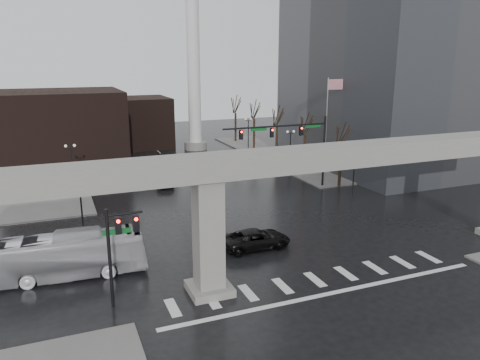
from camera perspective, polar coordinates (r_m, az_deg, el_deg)
The scene contains 24 objects.
ground at distance 32.67m, azimuth 8.22°, elevation -11.18°, with size 160.00×160.00×0.00m, color black.
sidewalk_ne at distance 75.12m, azimuth 11.65°, elevation 3.52°, with size 28.00×36.00×0.15m, color slate.
elevated_guideway at distance 30.98m, azimuth 10.70°, elevation 0.82°, with size 48.00×2.60×8.70m.
office_tower at distance 67.36m, azimuth 19.11°, elevation 19.71°, with size 22.00×26.00×42.00m, color #59595E.
building_far_left at distance 67.87m, azimuth -20.99°, elevation 5.91°, with size 16.00×14.00×10.00m, color black.
building_far_mid at distance 79.01m, azimuth -12.38°, elevation 6.90°, with size 10.00×10.00×8.00m, color black.
smokestack at distance 74.33m, azimuth -5.69°, elevation 13.93°, with size 3.60×3.60×30.00m.
signal_mast_arm at distance 50.92m, azimuth 6.62°, elevation 5.13°, with size 12.12×0.43×8.00m.
signal_left_pole at distance 27.79m, azimuth -14.62°, elevation -7.11°, with size 2.30×0.30×6.00m.
flagpole_assembly at distance 56.60m, azimuth 10.77°, elevation 7.65°, with size 2.06×0.12×12.00m.
lamp_right_0 at distance 49.76m, azimuth 13.76°, elevation 1.81°, with size 1.22×0.32×5.11m.
lamp_right_1 at distance 61.40m, azimuth 6.16°, elevation 4.53°, with size 1.22×0.32×5.11m.
lamp_right_2 at distance 73.87m, azimuth 1.02°, elevation 6.31°, with size 1.22×0.32×5.11m.
lamp_left_0 at distance 40.70m, azimuth -18.92°, elevation -1.38°, with size 1.22×0.32×5.11m.
lamp_left_1 at distance 54.32m, azimuth -19.88°, elevation 2.41°, with size 1.22×0.32×5.11m.
lamp_left_2 at distance 68.10m, azimuth -20.45°, elevation 4.68°, with size 1.22×0.32×5.11m.
tree_right_0 at distance 53.69m, azimuth 12.13°, elevation 2.08°, with size 1.09×1.58×7.50m.
tree_right_1 at distance 60.31m, azimuth 7.90°, elevation 3.69°, with size 1.09×1.61×7.67m.
tree_right_2 at distance 67.23m, azimuth 4.51°, elevation 4.96°, with size 1.10×1.63×7.85m.
tree_right_3 at distance 74.37m, azimuth 1.75°, elevation 5.97°, with size 1.11×1.66×8.02m.
tree_right_4 at distance 81.66m, azimuth -0.53°, elevation 6.80°, with size 1.12×1.69×8.19m.
pickup_truck at distance 36.06m, azimuth 1.99°, elevation -7.20°, with size 2.45×5.32×1.48m, color black.
city_bus at distance 33.34m, azimuth -20.86°, elevation -8.65°, with size 2.54×10.85×3.02m, color silver.
far_car at distance 54.36m, azimuth -9.39°, elevation 0.23°, with size 1.93×4.79×1.63m, color black.
Camera 1 is at (-15.18, -25.24, 14.12)m, focal length 35.00 mm.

